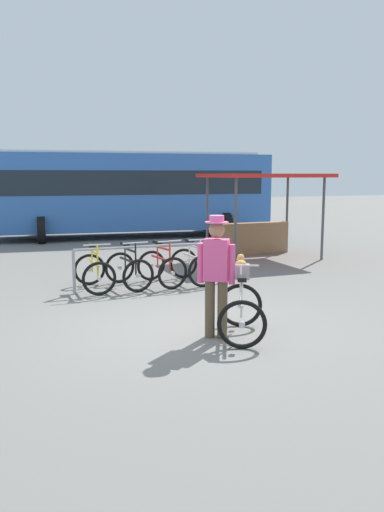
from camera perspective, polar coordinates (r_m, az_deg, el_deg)
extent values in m
plane|color=slate|center=(7.82, -0.45, -7.94)|extent=(80.00, 80.00, 0.00)
cylinder|color=#99999E|center=(10.17, -12.87, -1.75)|extent=(0.06, 0.06, 0.85)
cylinder|color=#99999E|center=(11.06, 3.47, -0.68)|extent=(0.06, 0.06, 0.85)
cylinder|color=#99999E|center=(10.44, -4.38, 1.09)|extent=(3.15, 0.05, 0.05)
torus|color=black|center=(10.92, -11.21, -1.47)|extent=(0.66, 0.10, 0.66)
cylinder|color=#B7B7BC|center=(10.92, -11.21, -1.47)|extent=(0.08, 0.06, 0.08)
torus|color=black|center=(9.94, -10.18, -2.47)|extent=(0.66, 0.10, 0.66)
cylinder|color=#B7B7BC|center=(9.94, -10.18, -2.47)|extent=(0.08, 0.06, 0.08)
cube|color=yellow|center=(10.39, -10.76, -0.73)|extent=(0.04, 0.92, 0.04)
cube|color=yellow|center=(10.31, -10.74, 0.46)|extent=(0.04, 0.61, 0.04)
cylinder|color=yellow|center=(10.56, -10.95, -0.30)|extent=(0.03, 0.03, 0.55)
cube|color=black|center=(10.52, -10.99, 1.18)|extent=(0.12, 0.24, 0.06)
cylinder|color=yellow|center=(10.00, -10.36, -0.57)|extent=(0.03, 0.03, 0.63)
cylinder|color=#B7B7BC|center=(9.95, -10.41, 1.22)|extent=(0.52, 0.03, 0.03)
torus|color=black|center=(11.04, -7.96, -1.27)|extent=(0.67, 0.17, 0.66)
cylinder|color=#B7B7BC|center=(11.04, -7.96, -1.27)|extent=(0.09, 0.07, 0.08)
torus|color=black|center=(10.11, -5.93, -2.18)|extent=(0.67, 0.17, 0.66)
cylinder|color=#B7B7BC|center=(10.11, -5.93, -2.18)|extent=(0.09, 0.07, 0.08)
cube|color=black|center=(10.54, -7.01, -0.50)|extent=(0.15, 0.92, 0.04)
cube|color=black|center=(10.46, -6.94, 0.68)|extent=(0.11, 0.61, 0.04)
cylinder|color=black|center=(10.70, -7.38, -0.09)|extent=(0.03, 0.03, 0.55)
cube|color=black|center=(10.66, -7.41, 1.37)|extent=(0.15, 0.25, 0.06)
cylinder|color=black|center=(10.17, -6.23, -0.32)|extent=(0.03, 0.03, 0.63)
cylinder|color=#B7B7BC|center=(10.12, -6.26, 1.44)|extent=(0.52, 0.09, 0.03)
torus|color=black|center=(11.22, -4.52, -1.05)|extent=(0.67, 0.19, 0.66)
cylinder|color=#B7B7BC|center=(11.22, -4.52, -1.05)|extent=(0.09, 0.07, 0.08)
torus|color=black|center=(10.32, -2.14, -1.91)|extent=(0.67, 0.19, 0.66)
cylinder|color=#B7B7BC|center=(10.32, -2.14, -1.91)|extent=(0.09, 0.07, 0.08)
cube|color=red|center=(10.73, -3.39, -0.28)|extent=(0.16, 0.91, 0.04)
cube|color=red|center=(10.65, -3.29, 0.88)|extent=(0.12, 0.61, 0.04)
cylinder|color=red|center=(10.88, -3.82, 0.11)|extent=(0.03, 0.03, 0.55)
cube|color=black|center=(10.84, -3.83, 1.55)|extent=(0.15, 0.25, 0.06)
cylinder|color=red|center=(10.37, -2.46, -0.09)|extent=(0.03, 0.03, 0.63)
cylinder|color=#B7B7BC|center=(10.33, -2.47, 1.64)|extent=(0.52, 0.10, 0.03)
torus|color=black|center=(11.46, -0.93, -0.81)|extent=(0.66, 0.11, 0.66)
cylinder|color=#B7B7BC|center=(11.46, -0.93, -0.81)|extent=(0.08, 0.07, 0.08)
torus|color=black|center=(10.54, 1.20, -1.67)|extent=(0.66, 0.11, 0.66)
cylinder|color=#B7B7BC|center=(10.54, 1.20, -1.67)|extent=(0.08, 0.07, 0.08)
cube|color=silver|center=(10.96, 0.09, -0.07)|extent=(0.07, 0.92, 0.04)
cube|color=silver|center=(10.88, 0.20, 1.06)|extent=(0.06, 0.61, 0.04)
cylinder|color=silver|center=(11.12, -0.29, 0.32)|extent=(0.03, 0.03, 0.55)
cube|color=black|center=(11.08, -0.29, 1.73)|extent=(0.13, 0.24, 0.06)
cylinder|color=silver|center=(10.60, 0.93, 0.11)|extent=(0.03, 0.03, 0.63)
cylinder|color=#B7B7BC|center=(10.55, 0.94, 1.80)|extent=(0.52, 0.05, 0.03)
torus|color=black|center=(6.86, 5.52, -7.53)|extent=(0.62, 0.34, 0.66)
cylinder|color=#B7B7BC|center=(6.86, 5.52, -7.53)|extent=(0.10, 0.09, 0.08)
torus|color=black|center=(7.85, 5.33, -5.42)|extent=(0.62, 0.34, 0.66)
cylinder|color=#B7B7BC|center=(7.85, 5.33, -5.42)|extent=(0.10, 0.09, 0.08)
cube|color=silver|center=(7.30, 5.45, -4.70)|extent=(0.42, 0.85, 0.04)
cube|color=silver|center=(7.30, 5.46, -2.89)|extent=(0.29, 0.57, 0.04)
cylinder|color=silver|center=(7.11, 5.49, -4.66)|extent=(0.03, 0.03, 0.55)
cube|color=black|center=(7.05, 5.52, -2.48)|extent=(0.21, 0.27, 0.06)
cylinder|color=silver|center=(7.66, 5.38, -3.36)|extent=(0.03, 0.03, 0.63)
cylinder|color=#B7B7BC|center=(7.60, 5.42, -1.04)|extent=(0.48, 0.25, 0.03)
cube|color=gray|center=(7.76, 5.38, -1.73)|extent=(0.32, 0.29, 0.22)
ellipsoid|color=tan|center=(7.74, 5.39, -1.00)|extent=(0.23, 0.22, 0.16)
sphere|color=tan|center=(7.80, 5.39, -0.18)|extent=(0.11, 0.11, 0.11)
cylinder|color=brown|center=(7.27, 3.37, -5.91)|extent=(0.14, 0.14, 0.82)
cylinder|color=brown|center=(7.30, 1.98, -5.83)|extent=(0.14, 0.14, 0.82)
cube|color=#E54C8C|center=(7.14, 2.71, -0.43)|extent=(0.39, 0.36, 0.58)
cylinder|color=#E54C8C|center=(7.09, 4.42, -0.93)|extent=(0.09, 0.09, 0.55)
cylinder|color=#E54C8C|center=(7.18, 0.96, -0.78)|extent=(0.09, 0.09, 0.55)
sphere|color=#9E7051|center=(7.08, 2.74, 2.92)|extent=(0.22, 0.22, 0.22)
cylinder|color=#E05999|center=(7.07, 2.74, 3.73)|extent=(0.32, 0.32, 0.02)
cylinder|color=#E05999|center=(7.07, 2.75, 4.13)|extent=(0.20, 0.20, 0.09)
cube|color=#3366B7|center=(19.34, -6.62, 7.04)|extent=(10.21, 3.53, 2.70)
cube|color=#19232D|center=(19.33, -6.64, 8.08)|extent=(9.41, 3.47, 0.84)
cube|color=silver|center=(19.35, -6.70, 11.16)|extent=(9.19, 3.18, 0.08)
cylinder|color=black|center=(17.95, -16.26, 2.76)|extent=(0.34, 0.92, 0.90)
cylinder|color=black|center=(20.44, -16.16, 3.48)|extent=(0.34, 0.92, 0.90)
cylinder|color=black|center=(18.98, 3.78, 3.41)|extent=(0.34, 0.92, 0.90)
cylinder|color=black|center=(21.35, 1.59, 4.04)|extent=(0.34, 0.92, 0.90)
cylinder|color=#4C4C51|center=(14.59, 1.68, 4.33)|extent=(0.07, 0.07, 2.20)
cylinder|color=#4C4C51|center=(15.79, 10.42, 4.54)|extent=(0.07, 0.07, 2.20)
cylinder|color=#4C4C51|center=(12.96, 4.82, 3.72)|extent=(0.07, 0.07, 2.20)
cylinder|color=#4C4C51|center=(14.30, 14.23, 3.97)|extent=(0.07, 0.07, 2.20)
cube|color=red|center=(14.31, 7.99, 8.77)|extent=(3.11, 2.31, 0.10)
cube|color=olive|center=(15.08, 6.45, 1.95)|extent=(2.34, 0.31, 0.90)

